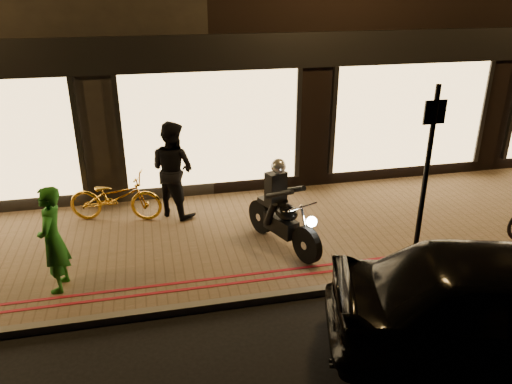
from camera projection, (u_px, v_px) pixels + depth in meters
The scene contains 9 objects.
ground at pixel (253, 305), 7.44m from camera, with size 90.00×90.00×0.00m, color black.
sidewalk at pixel (230, 239), 9.21m from camera, with size 50.00×4.00×0.12m, color brown.
kerb_stone at pixel (252, 300), 7.46m from camera, with size 50.00×0.14×0.12m, color #59544C.
red_kerb_lines at pixel (245, 278), 7.88m from camera, with size 50.00×0.26×0.01m.
motorcycle at pixel (282, 214), 8.64m from camera, with size 0.90×1.84×1.59m.
sign_post at pixel (426, 172), 7.52m from camera, with size 0.35×0.08×3.00m.
bicycle_gold at pixel (115, 197), 9.65m from camera, with size 0.62×1.79×0.94m, color gold.
person_green at pixel (53, 240), 7.33m from camera, with size 0.61×0.40×1.66m, color #1E6A1C.
person_dark at pixel (173, 169), 9.69m from camera, with size 0.93×0.72×1.91m, color black.
Camera 1 is at (-1.30, -6.03, 4.49)m, focal length 35.00 mm.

